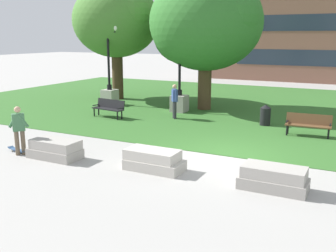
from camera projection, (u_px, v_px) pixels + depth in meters
The scene contains 15 objects.
ground_plane at pixel (225, 156), 13.51m from camera, with size 140.00×140.00×0.00m, color #A3A09B.
grass_lawn at pixel (283, 109), 22.19m from camera, with size 40.00×20.00×0.02m, color #336628.
concrete_block_center at pixel (55, 149), 13.26m from camera, with size 1.80×0.90×0.64m.
concrete_block_left at pixel (153, 160), 12.08m from camera, with size 1.80×0.90×0.64m.
concrete_block_right at pixel (273, 178), 10.53m from camera, with size 1.80×0.90×0.64m.
person_skateboarder at pixel (19, 128), 13.48m from camera, with size 0.63×0.48×1.71m.
skateboard at pixel (18, 150), 13.97m from camera, with size 1.04×0.40×0.14m.
park_bench_near_left at pixel (109, 107), 19.83m from camera, with size 1.86×0.78×0.90m.
park_bench_near_right at pixel (308, 124), 16.11m from camera, with size 1.82×0.62×0.90m.
lamp_post_left at pixel (179, 93), 21.21m from camera, with size 1.32×0.80×5.03m.
lamp_post_right at pixel (109, 88), 23.47m from camera, with size 1.32×0.80×4.76m.
tree_far_left at pixel (115, 22), 24.91m from camera, with size 5.75×5.47×7.34m.
tree_near_left at pixel (205, 24), 21.25m from camera, with size 6.44×6.13×7.37m.
trash_bin at pixel (265, 115), 18.08m from camera, with size 0.49×0.49×0.96m.
person_bystander_near_lawn at pixel (175, 99), 19.47m from camera, with size 0.47×0.55×1.71m.
Camera 1 is at (4.11, -12.42, 4.02)m, focal length 42.00 mm.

